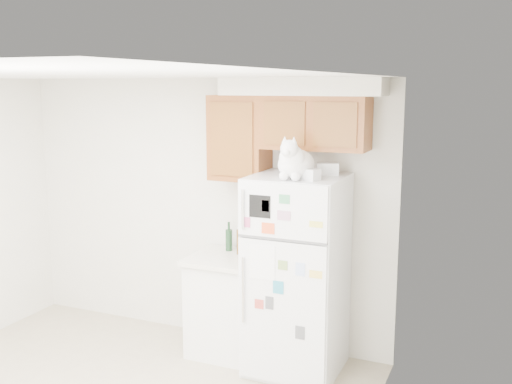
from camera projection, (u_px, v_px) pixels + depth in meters
The scene contains 8 objects.
room_shell at pixel (93, 199), 4.08m from camera, with size 3.84×4.04×2.52m.
refrigerator at pixel (296, 275), 5.07m from camera, with size 0.76×0.78×1.70m.
base_counter at pixel (227, 304), 5.47m from camera, with size 0.64×0.64×0.92m.
cat at pixel (295, 162), 4.75m from camera, with size 0.34×0.50×0.36m.
storage_box_back at pixel (327, 169), 4.99m from camera, with size 0.18×0.13×0.10m, color white.
storage_box_front at pixel (309, 174), 4.70m from camera, with size 0.15×0.11×0.09m, color white.
bottle_green at pixel (229, 236), 5.54m from camera, with size 0.06×0.06×0.27m, color #19381E, non-canonical shape.
bottle_amber at pixel (240, 238), 5.42m from camera, with size 0.07×0.07×0.31m, color #593814, non-canonical shape.
Camera 1 is at (2.72, -3.00, 2.44)m, focal length 42.00 mm.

